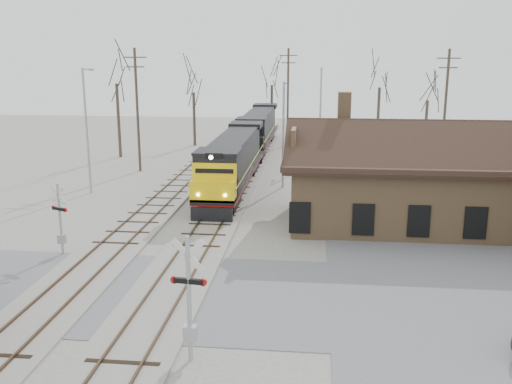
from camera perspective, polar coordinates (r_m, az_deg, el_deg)
ground at (r=25.66m, az=-8.80°, el=-9.96°), size 140.00×140.00×0.00m
road at (r=25.65m, az=-8.80°, el=-9.93°), size 60.00×9.00×0.03m
track_main at (r=39.53m, az=-3.31°, el=-1.22°), size 3.40×90.00×0.24m
track_siding at (r=40.49m, az=-9.60°, el=-1.03°), size 3.40×90.00×0.24m
depot at (r=36.00m, az=15.01°, el=0.68°), size 15.20×9.31×7.90m
locomotive_lead at (r=43.40m, az=-2.38°, el=3.04°), size 2.82×18.90×4.19m
locomotive_trailing at (r=62.20m, az=0.21°, el=6.29°), size 2.82×18.90×3.97m
crossbuck_near at (r=19.54m, az=-6.69°, el=-11.09°), size 1.27×0.33×4.46m
crossbuck_far at (r=31.07m, az=-18.98°, el=-2.80°), size 1.03×0.51×3.80m
streetlight_a at (r=43.86m, az=-16.54°, el=6.50°), size 0.25×2.04×9.23m
streetlight_b at (r=44.12m, az=2.77°, el=6.36°), size 0.25×2.04×8.15m
streetlight_c at (r=56.20m, az=6.46°, el=8.28°), size 0.25×2.04×8.92m
utility_pole_a at (r=51.12m, az=-11.79°, el=8.20°), size 2.00×0.24×10.70m
utility_pole_b at (r=65.15m, az=3.21°, el=9.64°), size 2.00×0.24×10.80m
utility_pole_c at (r=53.02m, az=18.39°, el=7.94°), size 2.00×0.24×10.62m
tree_a at (r=58.63m, az=-13.85°, el=11.67°), size 4.89×4.89×11.99m
tree_b at (r=64.83m, az=-6.29°, el=10.72°), size 3.98×3.98×9.76m
tree_c at (r=72.46m, az=1.60°, el=11.48°), size 4.25×4.25×10.42m
tree_d at (r=65.14m, az=12.30°, el=11.13°), size 4.38×4.38×10.74m
tree_e at (r=64.84m, az=16.83°, el=9.52°), size 3.53×3.53×8.65m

